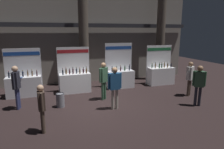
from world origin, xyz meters
The scene contains 13 objects.
ground_plane centered at (0.00, 0.00, 0.00)m, with size 29.06×29.06×0.00m, color black.
hall_colonnade centered at (0.00, 4.29, 3.21)m, with size 14.53×1.33×6.50m.
exhibitor_booth_0 centered at (-3.28, 2.44, 0.61)m, with size 1.73×0.72×2.39m.
exhibitor_booth_1 centered at (-0.76, 2.33, 0.62)m, with size 1.70×0.66×2.40m.
exhibitor_booth_2 centered at (1.85, 2.42, 0.62)m, with size 1.63×0.66×2.56m.
exhibitor_booth_3 centered at (4.50, 2.33, 0.62)m, with size 1.70×0.66×2.38m.
trash_bin centered at (-1.68, 0.36, 0.30)m, with size 0.36×0.36×0.61m.
visitor_0 centered at (-3.37, 0.69, 1.10)m, with size 0.30×0.50×1.85m.
visitor_1 centered at (4.65, -0.09, 1.05)m, with size 0.50×0.43×1.74m.
visitor_2 centered at (-2.36, -1.73, 0.92)m, with size 0.24×0.48×1.60m.
visitor_3 centered at (0.37, 0.70, 1.08)m, with size 0.48×0.41×1.80m.
visitor_4 centered at (4.06, -1.37, 1.08)m, with size 0.46×0.41×1.79m.
visitor_6 centered at (0.48, -0.60, 1.08)m, with size 0.60×0.24×1.79m.
Camera 1 is at (-2.09, -8.00, 3.20)m, focal length 31.57 mm.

